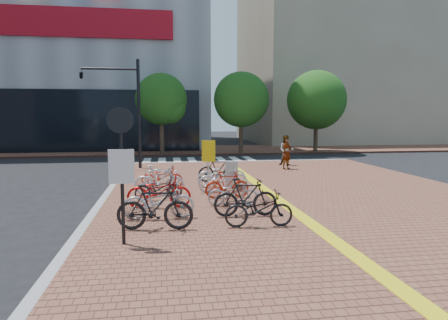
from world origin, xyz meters
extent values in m
plane|color=black|center=(0.00, 0.00, 0.00)|extent=(120.00, 120.00, 0.00)
cube|color=brown|center=(3.00, -5.00, 0.07)|extent=(14.00, 34.00, 0.15)
cube|color=yellow|center=(2.00, -5.00, 0.16)|extent=(0.40, 34.00, 0.01)
cube|color=gray|center=(-4.00, -5.00, 0.08)|extent=(0.25, 34.00, 0.15)
cube|color=gray|center=(3.00, 12.00, 0.08)|extent=(14.00, 0.25, 0.15)
cube|color=brown|center=(0.00, 21.00, 0.07)|extent=(70.00, 8.00, 0.15)
cube|color=gray|center=(-16.00, 32.00, 14.00)|extent=(36.00, 24.00, 28.00)
cube|color=gray|center=(18.00, 32.00, 9.00)|extent=(20.00, 18.00, 18.00)
cube|color=silver|center=(-3.00, 14.00, 0.01)|extent=(0.50, 4.00, 0.01)
cube|color=silver|center=(-2.00, 14.00, 0.01)|extent=(0.50, 4.00, 0.01)
cube|color=silver|center=(-1.00, 14.00, 0.01)|extent=(0.50, 4.00, 0.01)
cube|color=silver|center=(0.00, 14.00, 0.01)|extent=(0.50, 4.00, 0.01)
cube|color=silver|center=(1.00, 14.00, 0.01)|extent=(0.50, 4.00, 0.01)
cube|color=silver|center=(2.00, 14.00, 0.01)|extent=(0.50, 4.00, 0.01)
cube|color=silver|center=(3.00, 14.00, 0.01)|extent=(0.50, 4.00, 0.01)
cube|color=silver|center=(4.00, 14.00, 0.01)|extent=(0.50, 4.00, 0.01)
cylinder|color=#38281E|center=(-2.00, 17.50, 1.45)|extent=(0.32, 0.32, 2.60)
sphere|color=#194714|center=(-2.00, 17.50, 4.20)|extent=(3.80, 3.80, 3.80)
sphere|color=#194714|center=(-1.40, 17.20, 3.60)|extent=(2.40, 2.40, 2.40)
cylinder|color=#38281E|center=(4.00, 17.50, 1.45)|extent=(0.32, 0.32, 2.60)
sphere|color=#194714|center=(4.00, 17.50, 4.20)|extent=(4.20, 4.20, 4.20)
sphere|color=#194714|center=(4.60, 17.20, 3.60)|extent=(2.40, 2.40, 2.40)
cylinder|color=#38281E|center=(10.00, 17.50, 1.45)|extent=(0.32, 0.32, 2.60)
sphere|color=#194714|center=(10.00, 17.50, 4.20)|extent=(4.60, 4.60, 4.60)
sphere|color=#194714|center=(10.60, 17.20, 3.60)|extent=(2.40, 2.40, 2.40)
imported|color=black|center=(-2.13, -2.51, 0.73)|extent=(2.00, 0.80, 1.17)
imported|color=#B2B1B6|center=(-2.05, -1.45, 0.67)|extent=(1.99, 0.72, 1.04)
imported|color=#BA0F0D|center=(-2.05, -0.07, 0.67)|extent=(2.04, 0.83, 1.05)
imported|color=black|center=(-2.08, 1.03, 0.57)|extent=(1.64, 0.69, 0.84)
imported|color=silver|center=(-2.06, 1.93, 0.70)|extent=(1.89, 0.77, 1.10)
imported|color=red|center=(-1.96, 3.40, 0.59)|extent=(1.74, 0.85, 0.87)
imported|color=silver|center=(-1.96, 4.54, 0.57)|extent=(1.66, 0.83, 0.83)
imported|color=black|center=(0.54, -2.64, 0.62)|extent=(1.82, 0.70, 0.94)
imported|color=black|center=(0.42, -1.53, 0.70)|extent=(1.86, 0.56, 1.11)
imported|color=#A2A2A6|center=(0.28, -0.17, 0.57)|extent=(1.67, 0.77, 0.85)
imported|color=#A21F0B|center=(0.30, 1.08, 0.62)|extent=(1.58, 0.50, 0.94)
imported|color=#B6B6BB|center=(0.33, 2.25, 0.66)|extent=(2.04, 0.99, 1.03)
imported|color=silver|center=(0.42, 3.23, 0.67)|extent=(2.00, 0.76, 1.04)
imported|color=black|center=(0.47, 4.52, 0.69)|extent=(1.81, 0.63, 1.07)
imported|color=gray|center=(4.62, 7.96, 1.03)|extent=(0.77, 0.70, 1.77)
imported|color=#494B5D|center=(5.11, 9.56, 1.01)|extent=(1.02, 0.92, 1.73)
cube|color=#B4B3B8|center=(0.79, 3.10, 0.68)|extent=(0.51, 0.40, 1.06)
cylinder|color=#B7B7BC|center=(-0.17, 2.82, 1.08)|extent=(0.09, 0.09, 1.87)
cube|color=yellow|center=(-0.17, 2.76, 1.66)|extent=(0.52, 0.15, 0.83)
cylinder|color=black|center=(-2.80, -3.53, 1.67)|extent=(0.08, 0.08, 3.04)
cylinder|color=black|center=(-2.80, -3.60, 2.93)|extent=(0.57, 0.06, 0.57)
cube|color=silver|center=(-2.80, -3.60, 1.92)|extent=(0.56, 0.06, 0.76)
cylinder|color=black|center=(-3.17, 9.62, 3.08)|extent=(0.18, 0.18, 5.85)
cylinder|color=black|center=(-4.63, 9.62, 5.47)|extent=(2.93, 0.12, 0.12)
imported|color=black|center=(-6.10, 9.62, 5.17)|extent=(0.26, 1.21, 0.49)
camera|label=1|loc=(-1.88, -12.52, 3.05)|focal=32.00mm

